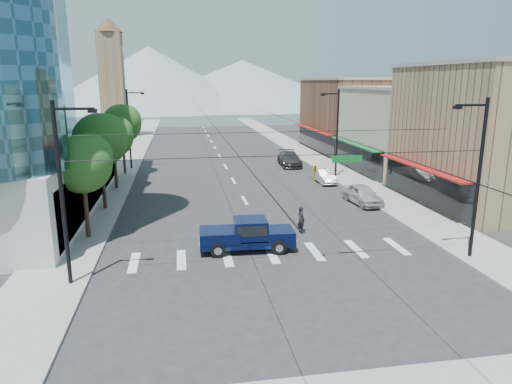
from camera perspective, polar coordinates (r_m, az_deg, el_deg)
ground at (r=25.53m, az=3.06°, el=-8.95°), size 160.00×160.00×0.00m
sidewalk_left at (r=64.10m, az=-15.52°, el=4.42°), size 4.00×120.00×0.15m
sidewalk_right at (r=66.02m, az=5.74°, el=5.10°), size 4.00×120.00×0.15m
shop_near at (r=41.75m, az=27.90°, el=6.16°), size 12.00×14.00×11.00m
shop_mid at (r=53.60m, az=18.77°, el=7.25°), size 12.00×14.00×9.00m
shop_far at (r=68.02m, az=12.44°, el=9.28°), size 12.00×18.00×10.00m
clock_tower at (r=85.74m, az=-17.58°, el=13.59°), size 4.80×4.80×20.40m
mountain_left at (r=173.27m, az=-13.13°, el=13.69°), size 80.00×80.00×22.00m
mountain_right at (r=184.72m, az=-1.71°, el=13.39°), size 90.00×90.00×18.00m
tree_near at (r=30.06m, az=-20.64°, el=3.56°), size 3.65×3.64×6.71m
tree_midnear at (r=36.80m, az=-18.71°, el=6.36°), size 4.09×4.09×7.52m
tree_midfar at (r=43.75m, az=-17.26°, el=6.72°), size 3.65×3.64×6.71m
tree_far at (r=50.61m, az=-16.29°, el=8.33°), size 4.09×4.09×7.52m
signal_rig at (r=23.23m, az=4.21°, el=0.78°), size 21.80×0.20×9.00m
lamp_pole_nw at (r=53.49m, az=-15.47°, el=7.94°), size 2.00×0.25×9.00m
lamp_pole_ne at (r=47.96m, az=9.97°, el=7.62°), size 2.00×0.25×9.00m
pickup_truck at (r=27.12m, az=-1.20°, el=-5.29°), size 5.76×2.39×1.92m
pedestrian at (r=30.37m, az=5.66°, el=-3.44°), size 0.61×0.76×1.83m
parked_car_near at (r=38.36m, az=13.18°, el=-0.31°), size 2.29×4.80×1.58m
parked_car_mid at (r=45.76m, az=8.52°, el=1.99°), size 1.48×4.13×1.36m
parked_car_far at (r=54.62m, az=4.20°, el=4.16°), size 2.69×5.88×1.67m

